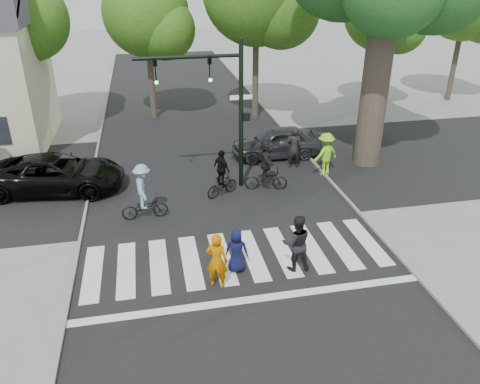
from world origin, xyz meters
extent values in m
plane|color=gray|center=(0.00, 0.00, 0.00)|extent=(120.00, 120.00, 0.00)
cube|color=black|center=(0.00, 5.00, 0.01)|extent=(10.00, 70.00, 0.01)
cube|color=black|center=(0.00, 8.00, 0.01)|extent=(70.00, 10.00, 0.01)
cube|color=gray|center=(-5.05, 5.00, 0.05)|extent=(0.10, 70.00, 0.10)
cube|color=gray|center=(5.05, 5.00, 0.05)|extent=(0.10, 70.00, 0.10)
cube|color=silver|center=(-4.50, 1.00, 0.01)|extent=(0.55, 3.00, 0.01)
cube|color=silver|center=(-3.50, 1.00, 0.01)|extent=(0.55, 3.00, 0.01)
cube|color=silver|center=(-2.50, 1.00, 0.01)|extent=(0.55, 3.00, 0.01)
cube|color=silver|center=(-1.50, 1.00, 0.01)|extent=(0.55, 3.00, 0.01)
cube|color=silver|center=(-0.50, 1.00, 0.01)|extent=(0.55, 3.00, 0.01)
cube|color=silver|center=(0.50, 1.00, 0.01)|extent=(0.55, 3.00, 0.01)
cube|color=silver|center=(1.50, 1.00, 0.01)|extent=(0.55, 3.00, 0.01)
cube|color=silver|center=(2.50, 1.00, 0.01)|extent=(0.55, 3.00, 0.01)
cube|color=silver|center=(3.50, 1.00, 0.01)|extent=(0.55, 3.00, 0.01)
cube|color=silver|center=(4.50, 1.00, 0.01)|extent=(0.55, 3.00, 0.01)
cube|color=silver|center=(0.00, -1.20, 0.01)|extent=(10.00, 0.30, 0.01)
cylinder|color=black|center=(1.20, 6.20, 3.00)|extent=(0.18, 0.18, 6.00)
cylinder|color=black|center=(-0.80, 6.20, 5.40)|extent=(4.00, 0.14, 0.14)
imported|color=black|center=(0.00, 6.20, 4.95)|extent=(0.16, 0.20, 1.00)
sphere|color=#19E533|center=(0.00, 6.08, 4.55)|extent=(0.14, 0.14, 0.14)
imported|color=black|center=(-2.00, 6.20, 4.95)|extent=(0.16, 0.20, 1.00)
sphere|color=#19E533|center=(-2.00, 6.08, 4.55)|extent=(0.14, 0.14, 0.14)
cube|color=black|center=(1.42, 6.20, 3.00)|extent=(0.28, 0.18, 0.30)
cube|color=#FF660C|center=(1.53, 6.20, 3.00)|extent=(0.02, 0.14, 0.20)
cube|color=white|center=(1.20, 6.20, 3.80)|extent=(0.90, 0.04, 0.18)
cylinder|color=brown|center=(7.50, 7.50, 3.50)|extent=(1.20, 1.20, 7.00)
cylinder|color=brown|center=(7.80, 7.30, 6.50)|extent=(1.29, 1.74, 2.93)
cylinder|color=brown|center=(-9.00, 15.70, 3.22)|extent=(0.36, 0.36, 6.44)
sphere|color=#266918|center=(-7.84, 14.83, 5.98)|extent=(4.06, 4.06, 4.06)
cylinder|color=brown|center=(-2.00, 16.80, 2.80)|extent=(0.36, 0.36, 5.60)
sphere|color=#266918|center=(-2.00, 16.80, 6.00)|extent=(4.80, 4.80, 4.80)
sphere|color=#266918|center=(-1.04, 16.08, 5.20)|extent=(3.36, 3.36, 3.36)
cylinder|color=brown|center=(4.00, 15.50, 3.36)|extent=(0.36, 0.36, 6.72)
sphere|color=#266918|center=(5.20, 14.60, 6.24)|extent=(4.20, 4.20, 4.20)
cylinder|color=brown|center=(12.00, 16.30, 2.73)|extent=(0.36, 0.36, 5.46)
sphere|color=#266918|center=(12.00, 16.30, 5.85)|extent=(4.60, 4.60, 4.60)
sphere|color=#266918|center=(12.92, 15.61, 5.07)|extent=(3.22, 3.22, 3.22)
cylinder|color=brown|center=(18.00, 16.90, 3.08)|extent=(0.36, 0.36, 6.16)
imported|color=#BF6700|center=(-0.87, -0.38, 0.87)|extent=(0.75, 0.63, 1.74)
imported|color=#0F113A|center=(-0.17, 0.27, 0.71)|extent=(0.79, 0.62, 1.42)
imported|color=black|center=(1.62, 0.00, 0.91)|extent=(0.95, 0.78, 1.83)
imported|color=black|center=(-2.83, 4.16, 0.44)|extent=(1.70, 0.65, 0.88)
imported|color=#74ABBA|center=(-2.83, 4.16, 1.29)|extent=(0.67, 1.12, 1.69)
imported|color=black|center=(0.26, 5.44, 0.45)|extent=(1.51, 1.11, 0.90)
imported|color=black|center=(0.26, 5.44, 1.18)|extent=(0.78, 0.98, 1.55)
imported|color=black|center=(2.14, 5.65, 0.47)|extent=(1.86, 0.98, 0.93)
imported|color=black|center=(2.14, 5.65, 1.36)|extent=(0.86, 1.73, 1.78)
imported|color=black|center=(-6.29, 7.27, 0.75)|extent=(5.71, 3.20, 1.51)
imported|color=#303135|center=(3.57, 9.11, 0.74)|extent=(4.34, 1.75, 1.48)
imported|color=#84DB21|center=(5.07, 6.61, 0.97)|extent=(1.41, 1.08, 1.93)
imported|color=black|center=(3.96, 7.68, 0.96)|extent=(0.72, 0.49, 1.92)
camera|label=1|loc=(-2.46, -11.36, 8.49)|focal=35.00mm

